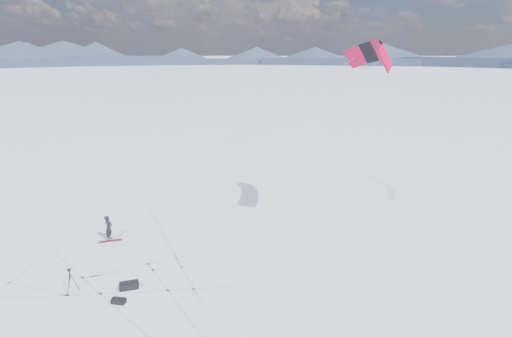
# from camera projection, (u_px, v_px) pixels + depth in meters

# --- Properties ---
(ground) EXTENTS (1800.00, 1800.00, 0.00)m
(ground) POSITION_uv_depth(u_px,v_px,m) (91.00, 280.00, 18.89)
(ground) COLOR white
(horizon_hills) EXTENTS (704.47, 706.88, 8.02)m
(horizon_hills) POSITION_uv_depth(u_px,v_px,m) (82.00, 225.00, 17.95)
(horizon_hills) COLOR #1C2B3C
(horizon_hills) RESTS_ON ground
(snow_tracks) EXTENTS (17.62, 14.39, 0.01)m
(snow_tracks) POSITION_uv_depth(u_px,v_px,m) (73.00, 288.00, 18.23)
(snow_tracks) COLOR #A8B4D1
(snow_tracks) RESTS_ON ground
(snowkiter) EXTENTS (0.48, 0.65, 1.63)m
(snowkiter) POSITION_uv_depth(u_px,v_px,m) (110.00, 240.00, 22.90)
(snowkiter) COLOR black
(snowkiter) RESTS_ON ground
(snowboard) EXTENTS (1.38, 0.66, 0.04)m
(snowboard) POSITION_uv_depth(u_px,v_px,m) (110.00, 241.00, 22.74)
(snowboard) COLOR maroon
(snowboard) RESTS_ON ground
(tripod) EXTENTS (0.61, 0.59, 1.26)m
(tripod) POSITION_uv_depth(u_px,v_px,m) (70.00, 277.00, 17.74)
(tripod) COLOR black
(tripod) RESTS_ON ground
(gear_bag_a) EXTENTS (0.99, 0.69, 0.40)m
(gear_bag_a) POSITION_uv_depth(u_px,v_px,m) (129.00, 285.00, 18.16)
(gear_bag_a) COLOR black
(gear_bag_a) RESTS_ON ground
(gear_bag_b) EXTENTS (0.67, 0.39, 0.29)m
(gear_bag_b) POSITION_uv_depth(u_px,v_px,m) (119.00, 301.00, 17.12)
(gear_bag_b) COLOR black
(gear_bag_b) RESTS_ON ground
(power_kite) EXTENTS (16.68, 5.32, 10.57)m
(power_kite) POSITION_uv_depth(u_px,v_px,m) (371.00, 56.00, 21.02)
(power_kite) COLOR #BD0733
(power_kite) RESTS_ON ground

